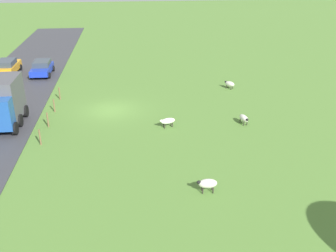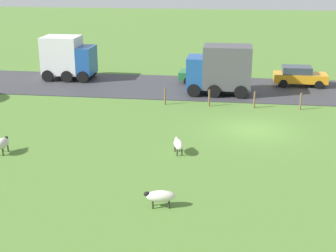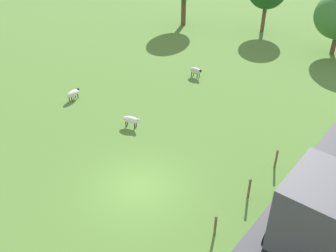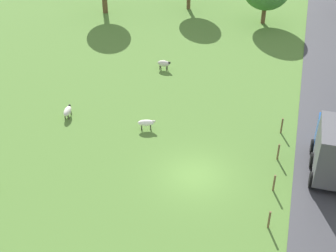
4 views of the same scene
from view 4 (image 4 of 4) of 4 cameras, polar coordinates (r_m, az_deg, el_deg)
The scene contains 8 objects.
ground_plane at distance 29.63m, azimuth 3.25°, elevation -5.88°, with size 160.00×160.00×0.00m, color #517A33.
sheep_0 at distance 35.41m, azimuth -11.94°, elevation 1.77°, with size 0.68×1.34×0.73m.
sheep_1 at distance 33.32m, azimuth -2.62°, elevation 0.38°, with size 1.29×0.77×0.75m.
sheep_2 at distance 41.12m, azimuth -0.51°, elevation 7.50°, with size 1.17×0.55×0.83m.
fence_post_0 at distance 26.54m, azimuth 12.03°, elevation -10.92°, with size 0.12×0.12×1.15m, color brown.
fence_post_1 at distance 28.83m, azimuth 12.60°, elevation -6.67°, with size 0.12×0.12×1.15m, color brown.
fence_post_2 at distance 31.25m, azimuth 13.08°, elevation -3.05°, with size 0.12×0.12×1.18m, color brown.
fence_post_3 at distance 33.79m, azimuth 13.48°, elevation 0.03°, with size 0.12×0.12×1.18m, color brown.
Camera 4 is at (4.36, -22.24, 19.08)m, focal length 50.86 mm.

